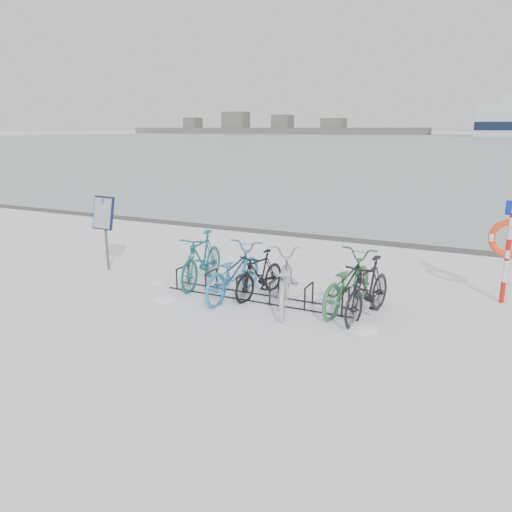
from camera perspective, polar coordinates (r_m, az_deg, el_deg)
The scene contains 14 objects.
ground at distance 10.06m, azimuth 0.21°, elevation -4.91°, with size 900.00×900.00×0.00m, color white.
ice_sheet at distance 163.63m, azimuth 25.10°, elevation 11.94°, with size 400.00×298.00×0.02m, color #9FACB4.
quay_edge at distance 15.38m, azimuth 9.82°, elevation 1.90°, with size 400.00×0.25×0.10m, color #3F3F42.
bike_rack at distance 10.00m, azimuth 0.21°, elevation -3.94°, with size 4.00×0.48×0.46m.
info_board at distance 12.32m, azimuth -17.00°, elevation 4.24°, with size 0.61×0.27×1.78m.
lifebuoy_station at distance 10.60m, azimuth 27.01°, elevation 1.79°, with size 0.74×0.22×3.87m.
shoreline at distance 296.70m, azimuth 0.84°, elevation 14.32°, with size 180.00×12.00×9.50m.
bike_0 at distance 10.88m, azimuth -6.22°, elevation -0.22°, with size 0.56×1.97×1.19m, color #175658.
bike_1 at distance 10.07m, azimuth -2.64°, elevation -1.63°, with size 0.73×2.09×1.09m, color #2D78B9.
bike_2 at distance 10.09m, azimuth 0.42°, elevation -1.97°, with size 0.45×1.60×0.96m, color black.
bike_3 at distance 9.49m, azimuth 3.23°, elevation -2.61°, with size 0.73×2.11×1.11m, color #B9BAC1.
bike_4 at distance 9.56m, azimuth 10.36°, elevation -2.71°, with size 0.73×2.11×1.10m, color #30683F.
bike_5 at distance 9.14m, azimuth 12.67°, elevation -3.56°, with size 0.53×1.87×1.13m, color black.
snow_drifts at distance 9.63m, azimuth 1.69°, elevation -5.81°, with size 5.17×1.85×0.19m.
Camera 1 is at (4.12, -8.55, 3.33)m, focal length 35.00 mm.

